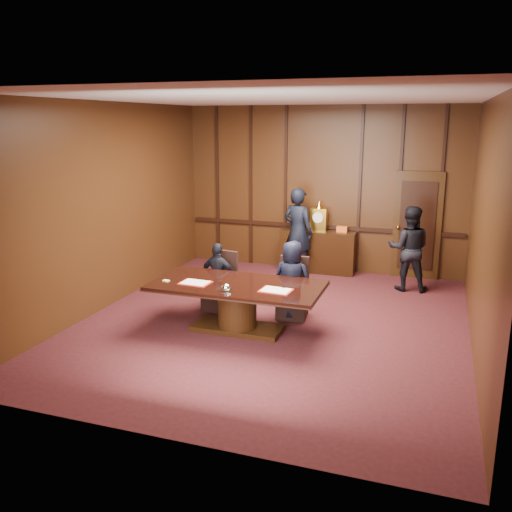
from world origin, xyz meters
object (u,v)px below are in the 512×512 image
(sideboard, at_px, (318,250))
(witness_left, at_px, (298,232))
(signatory_right, at_px, (292,280))
(conference_table, at_px, (237,299))
(signatory_left, at_px, (218,277))
(witness_right, at_px, (409,249))

(sideboard, distance_m, witness_left, 0.65)
(sideboard, bearing_deg, signatory_right, -85.82)
(conference_table, distance_m, signatory_left, 1.03)
(signatory_left, bearing_deg, conference_table, 134.39)
(witness_right, bearing_deg, witness_left, -13.98)
(signatory_left, height_order, witness_right, witness_right)
(signatory_left, distance_m, witness_left, 2.74)
(signatory_left, bearing_deg, sideboard, -104.97)
(witness_right, bearing_deg, signatory_left, 32.46)
(signatory_left, xyz_separation_m, witness_right, (3.00, 2.22, 0.23))
(signatory_right, height_order, witness_right, witness_right)
(signatory_right, bearing_deg, witness_right, -124.44)
(signatory_left, relative_size, witness_left, 0.64)
(sideboard, bearing_deg, conference_table, -96.64)
(conference_table, distance_m, witness_right, 3.84)
(witness_left, bearing_deg, signatory_left, 92.77)
(conference_table, xyz_separation_m, witness_left, (0.07, 3.42, 0.41))
(witness_left, height_order, witness_right, witness_left)
(witness_left, bearing_deg, sideboard, -121.28)
(witness_left, relative_size, witness_right, 1.13)
(sideboard, distance_m, witness_right, 2.07)
(signatory_left, relative_size, signatory_right, 0.90)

